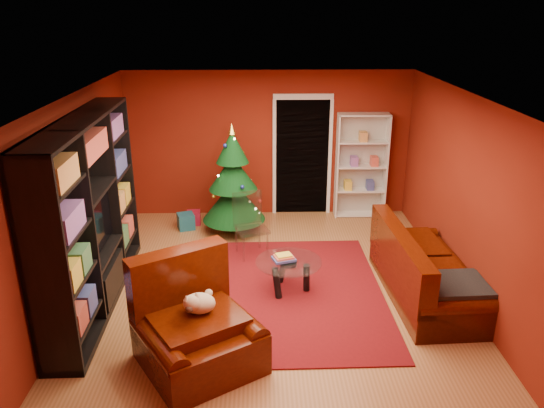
{
  "coord_description": "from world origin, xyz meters",
  "views": [
    {
      "loc": [
        -0.17,
        -6.45,
        3.63
      ],
      "look_at": [
        0.0,
        0.4,
        1.05
      ],
      "focal_mm": 35.0,
      "sensor_mm": 36.0,
      "label": 1
    }
  ],
  "objects_px": {
    "rug": "(279,292)",
    "media_unit": "(89,215)",
    "armchair": "(198,326)",
    "coffee_table": "(289,276)",
    "dog": "(199,303)",
    "sofa": "(428,264)",
    "white_bookshelf": "(361,166)",
    "gift_box_red": "(194,218)",
    "christmas_tree": "(233,181)",
    "acrylic_chair": "(252,229)",
    "gift_box_green": "(236,221)",
    "gift_box_teal": "(186,221)"
  },
  "relations": [
    {
      "from": "white_bookshelf",
      "to": "gift_box_red",
      "type": "bearing_deg",
      "value": -172.59
    },
    {
      "from": "white_bookshelf",
      "to": "sofa",
      "type": "bearing_deg",
      "value": -81.84
    },
    {
      "from": "gift_box_green",
      "to": "coffee_table",
      "type": "distance_m",
      "value": 2.31
    },
    {
      "from": "gift_box_green",
      "to": "armchair",
      "type": "height_order",
      "value": "armchair"
    },
    {
      "from": "white_bookshelf",
      "to": "dog",
      "type": "xyz_separation_m",
      "value": [
        -2.45,
        -4.2,
        -0.23
      ]
    },
    {
      "from": "rug",
      "to": "gift_box_green",
      "type": "height_order",
      "value": "gift_box_green"
    },
    {
      "from": "armchair",
      "to": "sofa",
      "type": "relative_size",
      "value": 0.57
    },
    {
      "from": "rug",
      "to": "media_unit",
      "type": "relative_size",
      "value": 1.03
    },
    {
      "from": "coffee_table",
      "to": "rug",
      "type": "bearing_deg",
      "value": -156.24
    },
    {
      "from": "dog",
      "to": "media_unit",
      "type": "bearing_deg",
      "value": 106.51
    },
    {
      "from": "christmas_tree",
      "to": "acrylic_chair",
      "type": "height_order",
      "value": "christmas_tree"
    },
    {
      "from": "acrylic_chair",
      "to": "media_unit",
      "type": "bearing_deg",
      "value": -166.18
    },
    {
      "from": "coffee_table",
      "to": "sofa",
      "type": "bearing_deg",
      "value": -5.23
    },
    {
      "from": "gift_box_red",
      "to": "sofa",
      "type": "distance_m",
      "value": 4.23
    },
    {
      "from": "media_unit",
      "to": "gift_box_teal",
      "type": "height_order",
      "value": "media_unit"
    },
    {
      "from": "rug",
      "to": "media_unit",
      "type": "xyz_separation_m",
      "value": [
        -2.36,
        -0.12,
        1.19
      ]
    },
    {
      "from": "christmas_tree",
      "to": "dog",
      "type": "bearing_deg",
      "value": -93.31
    },
    {
      "from": "gift_box_red",
      "to": "media_unit",
      "type": "bearing_deg",
      "value": -110.16
    },
    {
      "from": "gift_box_teal",
      "to": "armchair",
      "type": "relative_size",
      "value": 0.22
    },
    {
      "from": "dog",
      "to": "coffee_table",
      "type": "distance_m",
      "value": 1.85
    },
    {
      "from": "media_unit",
      "to": "armchair",
      "type": "height_order",
      "value": "media_unit"
    },
    {
      "from": "media_unit",
      "to": "white_bookshelf",
      "type": "xyz_separation_m",
      "value": [
        3.92,
        2.9,
        -0.26
      ]
    },
    {
      "from": "rug",
      "to": "sofa",
      "type": "bearing_deg",
      "value": -3.26
    },
    {
      "from": "gift_box_green",
      "to": "armchair",
      "type": "xyz_separation_m",
      "value": [
        -0.24,
        -3.71,
        0.35
      ]
    },
    {
      "from": "sofa",
      "to": "gift_box_red",
      "type": "bearing_deg",
      "value": 50.15
    },
    {
      "from": "christmas_tree",
      "to": "coffee_table",
      "type": "height_order",
      "value": "christmas_tree"
    },
    {
      "from": "acrylic_chair",
      "to": "dog",
      "type": "bearing_deg",
      "value": -119.97
    },
    {
      "from": "sofa",
      "to": "acrylic_chair",
      "type": "xyz_separation_m",
      "value": [
        -2.32,
        1.25,
        -0.02
      ]
    },
    {
      "from": "dog",
      "to": "sofa",
      "type": "bearing_deg",
      "value": -7.31
    },
    {
      "from": "media_unit",
      "to": "coffee_table",
      "type": "bearing_deg",
      "value": 2.9
    },
    {
      "from": "gift_box_red",
      "to": "acrylic_chair",
      "type": "distance_m",
      "value": 1.7
    },
    {
      "from": "rug",
      "to": "gift_box_teal",
      "type": "bearing_deg",
      "value": 124.41
    },
    {
      "from": "gift_box_teal",
      "to": "armchair",
      "type": "distance_m",
      "value": 3.78
    },
    {
      "from": "rug",
      "to": "gift_box_red",
      "type": "height_order",
      "value": "gift_box_red"
    },
    {
      "from": "rug",
      "to": "coffee_table",
      "type": "distance_m",
      "value": 0.26
    },
    {
      "from": "sofa",
      "to": "gift_box_green",
      "type": "bearing_deg",
      "value": 45.42
    },
    {
      "from": "gift_box_red",
      "to": "gift_box_green",
      "type": "bearing_deg",
      "value": -15.56
    },
    {
      "from": "sofa",
      "to": "dog",
      "type": "bearing_deg",
      "value": 112.11
    },
    {
      "from": "dog",
      "to": "coffee_table",
      "type": "relative_size",
      "value": 0.45
    },
    {
      "from": "sofa",
      "to": "media_unit",
      "type": "bearing_deg",
      "value": 87.5
    },
    {
      "from": "sofa",
      "to": "coffee_table",
      "type": "bearing_deg",
      "value": 82.13
    },
    {
      "from": "rug",
      "to": "acrylic_chair",
      "type": "xyz_separation_m",
      "value": [
        -0.38,
        1.14,
        0.44
      ]
    },
    {
      "from": "gift_box_red",
      "to": "dog",
      "type": "bearing_deg",
      "value": -82.21
    },
    {
      "from": "gift_box_red",
      "to": "dog",
      "type": "xyz_separation_m",
      "value": [
        0.53,
        -3.85,
        0.59
      ]
    },
    {
      "from": "gift_box_green",
      "to": "media_unit",
      "type": "bearing_deg",
      "value": -125.78
    },
    {
      "from": "gift_box_teal",
      "to": "gift_box_green",
      "type": "distance_m",
      "value": 0.86
    },
    {
      "from": "rug",
      "to": "gift_box_red",
      "type": "distance_m",
      "value": 2.82
    },
    {
      "from": "gift_box_red",
      "to": "white_bookshelf",
      "type": "xyz_separation_m",
      "value": [
        2.98,
        0.35,
        0.82
      ]
    },
    {
      "from": "white_bookshelf",
      "to": "acrylic_chair",
      "type": "xyz_separation_m",
      "value": [
        -1.94,
        -1.65,
        -0.49
      ]
    },
    {
      "from": "gift_box_teal",
      "to": "acrylic_chair",
      "type": "distance_m",
      "value": 1.62
    }
  ]
}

